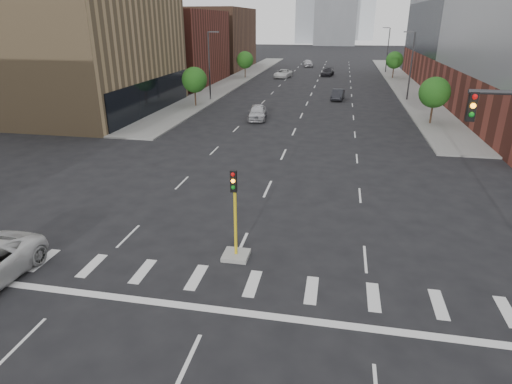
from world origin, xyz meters
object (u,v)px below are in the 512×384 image
(median_traffic_signal, at_px, (236,239))
(car_deep_right, at_px, (327,72))
(car_mid_right, at_px, (338,95))
(car_near_left, at_px, (257,112))
(car_far_left, at_px, (283,74))
(car_distant, at_px, (308,63))

(median_traffic_signal, relative_size, car_deep_right, 0.88)
(car_mid_right, bearing_deg, car_near_left, -115.20)
(car_mid_right, bearing_deg, car_deep_right, 100.26)
(median_traffic_signal, height_order, car_far_left, median_traffic_signal)
(car_mid_right, xyz_separation_m, car_far_left, (-10.87, 23.36, 0.06))
(median_traffic_signal, xyz_separation_m, car_mid_right, (3.99, 44.75, -0.25))
(car_near_left, relative_size, car_mid_right, 1.10)
(car_deep_right, bearing_deg, median_traffic_signal, -81.72)
(car_near_left, xyz_separation_m, car_mid_right, (8.67, 14.80, -0.10))
(car_deep_right, bearing_deg, car_near_left, -88.77)
(car_near_left, height_order, car_far_left, car_near_left)
(median_traffic_signal, bearing_deg, car_far_left, 95.77)
(median_traffic_signal, bearing_deg, car_mid_right, 84.91)
(car_deep_right, relative_size, car_distant, 1.02)
(median_traffic_signal, distance_m, car_distant, 90.57)
(median_traffic_signal, distance_m, car_far_left, 68.46)
(car_near_left, bearing_deg, car_distant, 82.69)
(car_mid_right, height_order, car_distant, car_distant)
(car_far_left, xyz_separation_m, car_distant, (3.08, 22.37, 0.05))
(median_traffic_signal, height_order, car_mid_right, median_traffic_signal)
(median_traffic_signal, xyz_separation_m, car_near_left, (-4.68, 29.96, -0.15))
(car_near_left, height_order, car_distant, car_distant)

